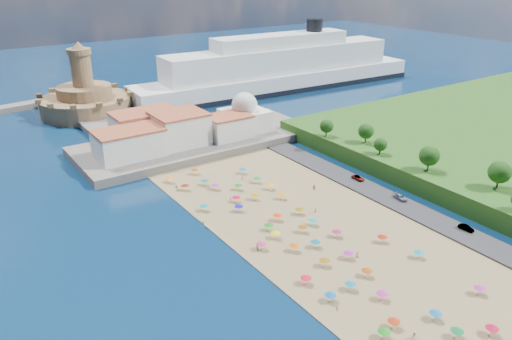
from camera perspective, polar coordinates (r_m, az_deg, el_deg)
ground at (r=129.85m, az=4.80°, el=-7.21°), size 700.00×700.00×0.00m
terrace at (r=190.08m, az=-6.69°, el=3.26°), size 90.00×36.00×3.00m
jetty at (r=213.12m, az=-16.41°, el=4.57°), size 18.00×70.00×2.40m
waterfront_buildings at (r=183.29m, az=-10.48°, el=4.39°), size 57.00×29.00×11.00m
domed_building at (r=195.65m, az=-1.31°, el=6.30°), size 16.00×16.00×15.00m
fortress at (r=239.38m, az=-18.92°, el=7.61°), size 40.00×40.00×32.40m
cruise_ship at (r=270.86m, az=2.80°, el=11.34°), size 164.57×32.52×35.76m
beach_parasols at (r=120.81m, az=7.68°, el=-8.67°), size 32.50×117.77×2.20m
beachgoers at (r=129.07m, az=4.12°, el=-6.81°), size 39.82×95.62×1.88m
parked_cars at (r=151.42m, az=15.84°, el=-2.87°), size 2.53×43.04×1.36m
hillside_trees at (r=153.33m, az=22.26°, el=0.25°), size 15.25×106.64×8.08m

